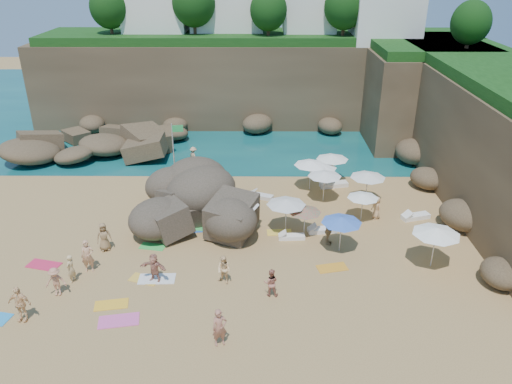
{
  "coord_description": "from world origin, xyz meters",
  "views": [
    {
      "loc": [
        2.22,
        -25.66,
        15.68
      ],
      "look_at": [
        2.0,
        3.0,
        2.0
      ],
      "focal_mm": 35.0,
      "sensor_mm": 36.0,
      "label": 1
    }
  ],
  "objects_px": {
    "person_stand_3": "(329,231)",
    "person_stand_6": "(71,269)",
    "lounger_0": "(233,213)",
    "parasol_1": "(322,166)",
    "rock_outcrop": "(205,218)",
    "person_stand_5": "(198,185)",
    "flag_pole": "(175,145)",
    "person_stand_1": "(271,283)",
    "parasol_2": "(311,163)",
    "person_stand_0": "(88,256)",
    "parasol_0": "(332,157)",
    "person_stand_4": "(377,208)",
    "person_stand_2": "(194,156)"
  },
  "relations": [
    {
      "from": "parasol_0",
      "to": "person_stand_0",
      "type": "bearing_deg",
      "value": -141.19
    },
    {
      "from": "parasol_0",
      "to": "person_stand_1",
      "type": "height_order",
      "value": "parasol_0"
    },
    {
      "from": "parasol_2",
      "to": "person_stand_0",
      "type": "distance_m",
      "value": 16.83
    },
    {
      "from": "rock_outcrop",
      "to": "person_stand_4",
      "type": "height_order",
      "value": "person_stand_4"
    },
    {
      "from": "person_stand_0",
      "to": "person_stand_3",
      "type": "relative_size",
      "value": 1.05
    },
    {
      "from": "parasol_0",
      "to": "person_stand_5",
      "type": "relative_size",
      "value": 1.34
    },
    {
      "from": "person_stand_6",
      "to": "lounger_0",
      "type": "bearing_deg",
      "value": 146.83
    },
    {
      "from": "person_stand_2",
      "to": "flag_pole",
      "type": "bearing_deg",
      "value": 123.14
    },
    {
      "from": "parasol_2",
      "to": "person_stand_3",
      "type": "relative_size",
      "value": 1.33
    },
    {
      "from": "lounger_0",
      "to": "person_stand_5",
      "type": "relative_size",
      "value": 1.07
    },
    {
      "from": "parasol_0",
      "to": "person_stand_2",
      "type": "height_order",
      "value": "parasol_0"
    },
    {
      "from": "person_stand_1",
      "to": "person_stand_6",
      "type": "distance_m",
      "value": 10.54
    },
    {
      "from": "parasol_0",
      "to": "lounger_0",
      "type": "bearing_deg",
      "value": -143.77
    },
    {
      "from": "parasol_2",
      "to": "parasol_1",
      "type": "bearing_deg",
      "value": -3.61
    },
    {
      "from": "person_stand_2",
      "to": "person_stand_4",
      "type": "xyz_separation_m",
      "value": [
        13.05,
        -9.12,
        0.0
      ]
    },
    {
      "from": "parasol_1",
      "to": "person_stand_2",
      "type": "distance_m",
      "value": 11.04
    },
    {
      "from": "parasol_1",
      "to": "flag_pole",
      "type": "bearing_deg",
      "value": 171.54
    },
    {
      "from": "rock_outcrop",
      "to": "person_stand_4",
      "type": "bearing_deg",
      "value": 0.49
    },
    {
      "from": "person_stand_3",
      "to": "person_stand_5",
      "type": "relative_size",
      "value": 1.01
    },
    {
      "from": "parasol_1",
      "to": "person_stand_5",
      "type": "distance_m",
      "value": 9.05
    },
    {
      "from": "parasol_2",
      "to": "person_stand_1",
      "type": "xyz_separation_m",
      "value": [
        -3.11,
        -12.73,
        -1.33
      ]
    },
    {
      "from": "lounger_0",
      "to": "flag_pole",
      "type": "bearing_deg",
      "value": 97.19
    },
    {
      "from": "flag_pole",
      "to": "person_stand_1",
      "type": "relative_size",
      "value": 2.94
    },
    {
      "from": "lounger_0",
      "to": "person_stand_0",
      "type": "xyz_separation_m",
      "value": [
        -7.53,
        -6.57,
        0.8
      ]
    },
    {
      "from": "parasol_1",
      "to": "rock_outcrop",
      "type": "bearing_deg",
      "value": -150.89
    },
    {
      "from": "person_stand_3",
      "to": "person_stand_6",
      "type": "distance_m",
      "value": 14.53
    },
    {
      "from": "parasol_1",
      "to": "person_stand_0",
      "type": "bearing_deg",
      "value": -142.51
    },
    {
      "from": "parasol_1",
      "to": "person_stand_1",
      "type": "distance_m",
      "value": 13.32
    },
    {
      "from": "parasol_2",
      "to": "person_stand_1",
      "type": "bearing_deg",
      "value": -103.72
    },
    {
      "from": "parasol_2",
      "to": "parasol_0",
      "type": "bearing_deg",
      "value": 34.66
    },
    {
      "from": "person_stand_3",
      "to": "person_stand_6",
      "type": "xyz_separation_m",
      "value": [
        -13.99,
        -3.91,
        -0.1
      ]
    },
    {
      "from": "person_stand_6",
      "to": "person_stand_3",
      "type": "bearing_deg",
      "value": 119.54
    },
    {
      "from": "person_stand_1",
      "to": "flag_pole",
      "type": "bearing_deg",
      "value": -61.61
    },
    {
      "from": "person_stand_1",
      "to": "person_stand_3",
      "type": "distance_m",
      "value": 6.12
    },
    {
      "from": "lounger_0",
      "to": "person_stand_4",
      "type": "relative_size",
      "value": 1.25
    },
    {
      "from": "parasol_0",
      "to": "person_stand_0",
      "type": "relative_size",
      "value": 1.27
    },
    {
      "from": "rock_outcrop",
      "to": "person_stand_1",
      "type": "bearing_deg",
      "value": -63.06
    },
    {
      "from": "person_stand_4",
      "to": "person_stand_0",
      "type": "bearing_deg",
      "value": -96.34
    },
    {
      "from": "person_stand_3",
      "to": "person_stand_6",
      "type": "bearing_deg",
      "value": 121.36
    },
    {
      "from": "parasol_0",
      "to": "person_stand_6",
      "type": "bearing_deg",
      "value": -140.06
    },
    {
      "from": "flag_pole",
      "to": "parasol_2",
      "type": "distance_m",
      "value": 10.16
    },
    {
      "from": "lounger_0",
      "to": "person_stand_5",
      "type": "xyz_separation_m",
      "value": [
        -2.65,
        2.8,
        0.75
      ]
    },
    {
      "from": "lounger_0",
      "to": "person_stand_5",
      "type": "height_order",
      "value": "person_stand_5"
    },
    {
      "from": "person_stand_1",
      "to": "person_stand_3",
      "type": "relative_size",
      "value": 0.85
    },
    {
      "from": "flag_pole",
      "to": "parasol_0",
      "type": "height_order",
      "value": "flag_pole"
    },
    {
      "from": "person_stand_5",
      "to": "person_stand_6",
      "type": "height_order",
      "value": "person_stand_5"
    },
    {
      "from": "rock_outcrop",
      "to": "person_stand_6",
      "type": "height_order",
      "value": "person_stand_6"
    },
    {
      "from": "lounger_0",
      "to": "person_stand_3",
      "type": "distance_m",
      "value": 6.94
    },
    {
      "from": "person_stand_5",
      "to": "person_stand_6",
      "type": "relative_size",
      "value": 1.12
    },
    {
      "from": "rock_outcrop",
      "to": "person_stand_0",
      "type": "height_order",
      "value": "person_stand_0"
    }
  ]
}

